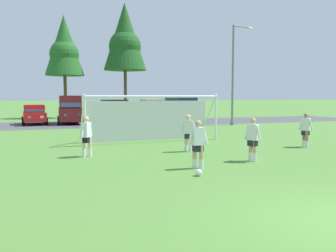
% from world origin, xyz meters
% --- Properties ---
extents(ground_plane, '(400.00, 400.00, 0.00)m').
position_xyz_m(ground_plane, '(0.00, 15.00, 0.00)').
color(ground_plane, '#518438').
extents(parking_lot_strip, '(52.00, 8.40, 0.01)m').
position_xyz_m(parking_lot_strip, '(0.00, 26.25, 0.00)').
color(parking_lot_strip, '#4C4C51').
rests_on(parking_lot_strip, ground).
extents(soccer_ball, '(0.22, 0.22, 0.22)m').
position_xyz_m(soccer_ball, '(-1.09, 4.50, 0.11)').
color(soccer_ball, white).
rests_on(soccer_ball, ground).
extents(soccer_goal, '(7.50, 2.27, 2.57)m').
position_xyz_m(soccer_goal, '(-0.10, 13.20, 1.29)').
color(soccer_goal, white).
rests_on(soccer_goal, ground).
extents(player_striker_near, '(0.40, 0.71, 1.64)m').
position_xyz_m(player_striker_near, '(1.84, 6.09, 0.82)').
color(player_striker_near, tan).
rests_on(player_striker_near, ground).
extents(player_midfield_center, '(0.40, 0.71, 1.64)m').
position_xyz_m(player_midfield_center, '(6.30, 8.44, 0.82)').
color(player_midfield_center, '#936B4C').
rests_on(player_midfield_center, ground).
extents(player_defender_far, '(0.74, 0.26, 1.64)m').
position_xyz_m(player_defender_far, '(-0.65, 5.55, 0.82)').
color(player_defender_far, tan).
rests_on(player_defender_far, ground).
extents(player_winger_left, '(0.56, 0.60, 1.64)m').
position_xyz_m(player_winger_left, '(-3.97, 9.14, 0.82)').
color(player_winger_left, beige).
rests_on(player_winger_left, ground).
extents(player_winger_right, '(0.69, 0.41, 1.64)m').
position_xyz_m(player_winger_right, '(0.42, 9.01, 0.82)').
color(player_winger_right, beige).
rests_on(player_winger_right, ground).
extents(parked_car_slot_far_left, '(2.28, 4.33, 1.72)m').
position_xyz_m(parked_car_slot_far_left, '(-6.57, 27.46, 0.88)').
color(parked_car_slot_far_left, red).
rests_on(parked_car_slot_far_left, ground).
extents(parked_car_slot_left, '(2.27, 4.84, 2.52)m').
position_xyz_m(parked_car_slot_left, '(-3.54, 27.28, 1.34)').
color(parked_car_slot_left, maroon).
rests_on(parked_car_slot_left, ground).
extents(parked_car_slot_center_left, '(2.41, 4.74, 2.16)m').
position_xyz_m(parked_car_slot_center_left, '(0.16, 25.44, 1.11)').
color(parked_car_slot_center_left, black).
rests_on(parked_car_slot_center_left, ground).
extents(parked_car_slot_center, '(2.27, 4.67, 2.16)m').
position_xyz_m(parked_car_slot_center, '(3.91, 26.26, 1.11)').
color(parked_car_slot_center, tan).
rests_on(parked_car_slot_center, ground).
extents(parked_car_slot_center_right, '(2.26, 4.83, 2.52)m').
position_xyz_m(parked_car_slot_center_right, '(6.51, 25.58, 1.34)').
color(parked_car_slot_center_right, navy).
rests_on(parked_car_slot_center_right, ground).
extents(tree_left_edge, '(4.33, 4.33, 11.54)m').
position_xyz_m(tree_left_edge, '(-3.50, 36.12, 7.94)').
color(tree_left_edge, brown).
rests_on(tree_left_edge, ground).
extents(tree_mid_left, '(4.96, 4.96, 13.23)m').
position_xyz_m(tree_mid_left, '(3.23, 35.11, 9.10)').
color(tree_mid_left, brown).
rests_on(tree_mid_left, ground).
extents(street_lamp, '(2.00, 0.32, 8.43)m').
position_xyz_m(street_lamp, '(9.67, 21.17, 4.36)').
color(street_lamp, slate).
rests_on(street_lamp, ground).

